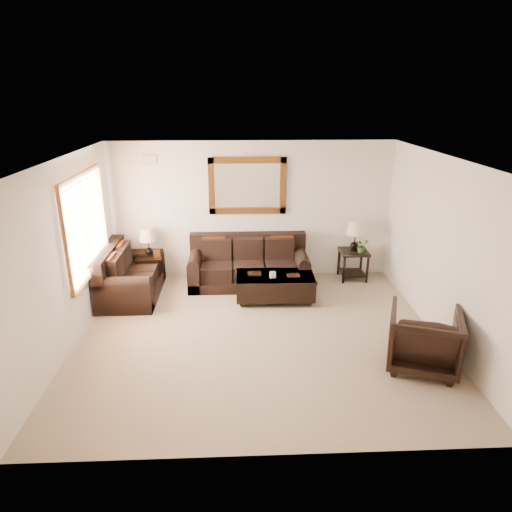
{
  "coord_description": "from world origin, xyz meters",
  "views": [
    {
      "loc": [
        -0.3,
        -6.24,
        3.56
      ],
      "look_at": [
        0.01,
        0.6,
        1.08
      ],
      "focal_mm": 32.0,
      "sensor_mm": 36.0,
      "label": 1
    }
  ],
  "objects_px": {
    "sofa": "(248,267)",
    "end_table_left": "(149,247)",
    "loveseat": "(128,278)",
    "coffee_table": "(275,284)",
    "end_table_right": "(355,242)",
    "armchair": "(424,336)"
  },
  "relations": [
    {
      "from": "end_table_left",
      "to": "coffee_table",
      "type": "height_order",
      "value": "end_table_left"
    },
    {
      "from": "sofa",
      "to": "coffee_table",
      "type": "bearing_deg",
      "value": -60.11
    },
    {
      "from": "loveseat",
      "to": "end_table_right",
      "type": "bearing_deg",
      "value": -81.64
    },
    {
      "from": "loveseat",
      "to": "coffee_table",
      "type": "bearing_deg",
      "value": -96.26
    },
    {
      "from": "sofa",
      "to": "armchair",
      "type": "relative_size",
      "value": 2.47
    },
    {
      "from": "armchair",
      "to": "end_table_left",
      "type": "bearing_deg",
      "value": -17.01
    },
    {
      "from": "sofa",
      "to": "loveseat",
      "type": "distance_m",
      "value": 2.28
    },
    {
      "from": "sofa",
      "to": "end_table_left",
      "type": "distance_m",
      "value": 1.97
    },
    {
      "from": "end_table_left",
      "to": "sofa",
      "type": "bearing_deg",
      "value": -4.78
    },
    {
      "from": "end_table_left",
      "to": "armchair",
      "type": "height_order",
      "value": "end_table_left"
    },
    {
      "from": "end_table_left",
      "to": "coffee_table",
      "type": "xyz_separation_m",
      "value": [
        2.38,
        -0.95,
        -0.42
      ]
    },
    {
      "from": "loveseat",
      "to": "coffee_table",
      "type": "xyz_separation_m",
      "value": [
        2.67,
        -0.29,
        -0.05
      ]
    },
    {
      "from": "loveseat",
      "to": "armchair",
      "type": "bearing_deg",
      "value": -119.16
    },
    {
      "from": "armchair",
      "to": "loveseat",
      "type": "bearing_deg",
      "value": -9.18
    },
    {
      "from": "sofa",
      "to": "end_table_left",
      "type": "relative_size",
      "value": 2.09
    },
    {
      "from": "end_table_right",
      "to": "coffee_table",
      "type": "distance_m",
      "value": 1.95
    },
    {
      "from": "sofa",
      "to": "armchair",
      "type": "bearing_deg",
      "value": -52.85
    },
    {
      "from": "coffee_table",
      "to": "armchair",
      "type": "relative_size",
      "value": 1.53
    },
    {
      "from": "sofa",
      "to": "end_table_right",
      "type": "bearing_deg",
      "value": 3.78
    },
    {
      "from": "loveseat",
      "to": "end_table_left",
      "type": "relative_size",
      "value": 1.52
    },
    {
      "from": "loveseat",
      "to": "coffee_table",
      "type": "distance_m",
      "value": 2.69
    },
    {
      "from": "end_table_right",
      "to": "armchair",
      "type": "xyz_separation_m",
      "value": [
        0.18,
        -3.14,
        -0.32
      ]
    }
  ]
}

